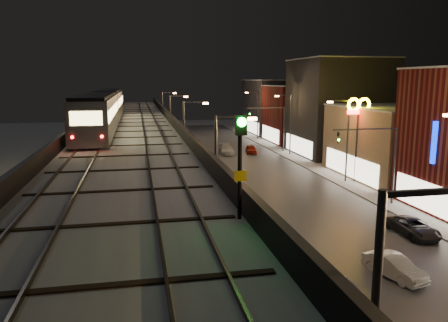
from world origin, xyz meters
TOP-DOWN VIEW (x-y plane):
  - road_surface at (7.50, 35.00)m, footprint 17.00×120.00m
  - sidewalk_right at (17.50, 35.00)m, footprint 4.00×120.00m
  - under_viaduct_pavement at (-6.00, 35.00)m, footprint 11.00×120.00m
  - elevated_viaduct at (-6.00, 31.84)m, footprint 9.00×100.00m
  - viaduct_trackbed at (-6.01, 31.97)m, footprint 8.40×100.00m
  - viaduct_parapet_streetside at (-1.65, 32.00)m, footprint 0.30×100.00m
  - viaduct_parapet_far at (-10.35, 32.00)m, footprint 0.30×100.00m
  - building_c at (23.99, 32.00)m, footprint 12.20×15.20m
  - building_d at (23.99, 48.00)m, footprint 12.20×13.20m
  - building_e at (23.99, 62.00)m, footprint 12.20×12.20m
  - building_f at (23.99, 76.00)m, footprint 12.20×16.20m
  - streetlight_left_1 at (-0.43, 13.00)m, footprint 2.57×0.28m
  - streetlight_left_2 at (-0.43, 31.00)m, footprint 2.57×0.28m
  - streetlight_right_2 at (16.73, 31.00)m, footprint 2.56×0.28m
  - streetlight_left_3 at (-0.43, 49.00)m, footprint 2.57×0.28m
  - streetlight_right_3 at (16.73, 49.00)m, footprint 2.56×0.28m
  - streetlight_left_4 at (-0.43, 67.00)m, footprint 2.57×0.28m
  - streetlight_right_4 at (16.73, 67.00)m, footprint 2.56×0.28m
  - traffic_light_rig_a at (15.84, 22.00)m, footprint 6.10×0.34m
  - traffic_light_rig_b at (15.84, 52.00)m, footprint 6.10×0.34m
  - subway_train at (-8.50, 33.89)m, footprint 2.77×33.58m
  - rail_signal at (-2.10, 0.83)m, footprint 0.39×0.45m
  - car_taxi at (1.95, 4.59)m, footprint 1.70×3.81m
  - car_near_white at (3.90, 6.78)m, footprint 2.50×4.28m
  - car_mid_silver at (3.60, 32.92)m, footprint 2.91×5.13m
  - car_far_white at (2.83, 69.44)m, footprint 2.55×4.02m
  - car_onc_silver at (8.72, 8.50)m, footprint 2.32×4.03m
  - car_onc_dark at (13.89, 14.34)m, footprint 2.24×4.55m
  - car_onc_white at (7.80, 51.55)m, footprint 2.22×4.94m
  - car_onc_red at (11.60, 51.27)m, footprint 2.14×4.04m
  - sign_mcdonalds at (18.00, 30.78)m, footprint 2.74×0.43m
  - sign_carwash at (18.50, 18.10)m, footprint 1.52×0.35m

SIDE VIEW (x-z plane):
  - road_surface at x=7.50m, z-range 0.00..0.06m
  - under_viaduct_pavement at x=-6.00m, z-range 0.00..0.06m
  - sidewalk_right at x=17.50m, z-range 0.00..0.14m
  - car_onc_dark at x=13.89m, z-range 0.00..1.24m
  - car_onc_silver at x=8.72m, z-range 0.00..1.25m
  - car_taxi at x=1.95m, z-range 0.00..1.27m
  - car_far_white at x=2.83m, z-range 0.00..1.28m
  - car_onc_red at x=11.60m, z-range 0.00..1.31m
  - car_near_white at x=3.90m, z-range 0.00..1.33m
  - car_mid_silver at x=3.60m, z-range 0.00..1.35m
  - car_onc_white at x=7.80m, z-range 0.00..1.40m
  - building_c at x=23.99m, z-range 0.00..8.16m
  - traffic_light_rig_a at x=15.84m, z-range 1.00..8.00m
  - traffic_light_rig_b at x=15.84m, z-range 1.00..8.00m
  - building_e at x=23.99m, z-range 0.00..10.16m
  - streetlight_left_1 at x=-0.43m, z-range 0.74..9.74m
  - streetlight_left_2 at x=-0.43m, z-range 0.74..9.74m
  - streetlight_right_2 at x=16.73m, z-range 0.74..9.74m
  - streetlight_left_3 at x=-0.43m, z-range 0.74..9.74m
  - streetlight_right_3 at x=16.73m, z-range 0.74..9.74m
  - streetlight_left_4 at x=-0.43m, z-range 0.74..9.74m
  - streetlight_right_4 at x=16.73m, z-range 0.74..9.74m
  - sign_carwash at x=18.50m, z-range 1.58..9.44m
  - building_f at x=23.99m, z-range 0.00..11.16m
  - elevated_viaduct at x=-6.00m, z-range 2.47..8.77m
  - viaduct_trackbed at x=-6.01m, z-range 6.23..6.55m
  - viaduct_parapet_streetside at x=-1.65m, z-range 6.30..7.40m
  - viaduct_parapet_far at x=-10.35m, z-range 6.30..7.40m
  - building_d at x=23.99m, z-range 0.00..14.16m
  - sign_mcdonalds at x=18.00m, z-range 2.78..12.02m
  - subway_train at x=-8.50m, z-range 6.61..9.91m
  - rail_signal at x=-2.10m, z-range 7.33..10.69m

